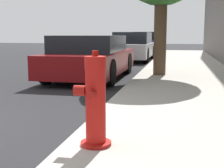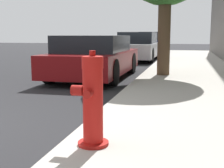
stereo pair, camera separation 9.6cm
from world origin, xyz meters
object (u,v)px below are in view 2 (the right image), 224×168
at_px(parked_car_near, 95,57).
at_px(parked_car_mid, 139,47).
at_px(fire_hydrant, 92,102).
at_px(parked_car_far, 153,43).

relative_size(parked_car_near, parked_car_mid, 0.93).
distance_m(fire_hydrant, parked_car_near, 5.84).
bearing_deg(parked_car_mid, parked_car_far, 90.02).
xyz_separation_m(fire_hydrant, parked_car_mid, (-1.37, 12.04, 0.09)).
bearing_deg(parked_car_far, parked_car_near, -91.29).
distance_m(parked_car_near, parked_car_mid, 6.44).
bearing_deg(parked_car_mid, parked_car_near, -92.54).
relative_size(fire_hydrant, parked_car_mid, 0.21).
relative_size(fire_hydrant, parked_car_near, 0.23).
bearing_deg(fire_hydrant, parked_car_near, 106.43).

